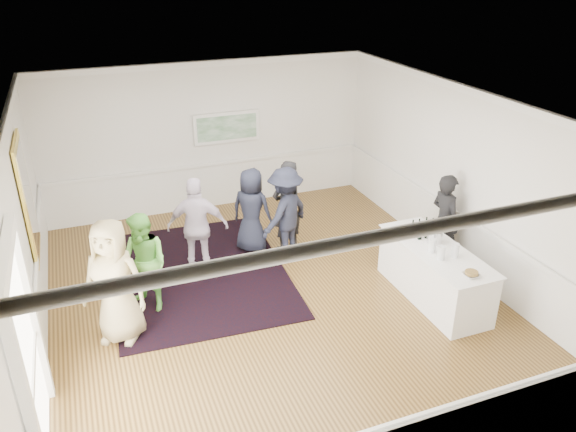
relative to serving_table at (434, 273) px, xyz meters
name	(u,v)px	position (x,y,z in m)	size (l,w,h in m)	color
floor	(273,297)	(-2.45, 0.94, -0.46)	(8.00, 8.00, 0.00)	olive
ceiling	(270,107)	(-2.45, 0.94, 2.74)	(7.00, 8.00, 0.02)	white
wall_left	(23,249)	(-5.95, 0.94, 1.14)	(0.02, 8.00, 3.20)	white
wall_right	(461,179)	(1.05, 0.94, 1.14)	(0.02, 8.00, 3.20)	white
wall_back	(208,137)	(-2.45, 4.94, 1.14)	(7.00, 0.02, 3.20)	white
wall_front	(415,376)	(-2.45, -3.06, 1.14)	(7.00, 0.02, 3.20)	white
wainscoting	(272,271)	(-2.45, 0.94, 0.04)	(7.00, 8.00, 1.00)	white
mirror	(27,198)	(-5.91, 2.24, 1.34)	(0.05, 1.25, 1.85)	yellow
doorway	(26,343)	(-5.90, -0.96, 0.96)	(0.10, 1.78, 2.56)	white
landscape_painting	(227,127)	(-2.05, 4.89, 1.32)	(1.44, 0.06, 0.66)	white
area_rug	(200,273)	(-3.40, 2.13, -0.45)	(2.95, 3.87, 0.02)	black
serving_table	(434,273)	(0.00, 0.00, 0.00)	(0.85, 2.23, 0.90)	white
bartender	(445,221)	(0.75, 0.85, 0.42)	(0.64, 0.42, 1.76)	black
guest_tan	(114,282)	(-4.88, 0.76, 0.50)	(0.93, 0.61, 1.91)	tan
guest_green	(145,263)	(-4.39, 1.38, 0.36)	(0.79, 0.62, 1.63)	#72D454
guest_lilac	(198,227)	(-3.36, 2.19, 0.44)	(1.05, 0.44, 1.78)	silver
guest_dark_a	(285,213)	(-1.74, 2.21, 0.41)	(1.12, 0.64, 1.74)	#1B1E2D
guest_dark_b	(287,206)	(-1.63, 2.44, 0.44)	(0.65, 0.43, 1.78)	black
guest_navy	(252,210)	(-2.24, 2.65, 0.36)	(0.80, 0.52, 1.63)	#1B1E2D
wine_bottles	(423,227)	(0.03, 0.48, 0.60)	(0.42, 0.23, 0.31)	black
juice_pitchers	(443,249)	(-0.06, -0.21, 0.57)	(0.36, 0.38, 0.24)	#7FAB3D
ice_bucket	(435,236)	(0.08, 0.21, 0.56)	(0.26, 0.26, 0.24)	silver
nut_bowl	(471,274)	(-0.02, -0.87, 0.49)	(0.24, 0.24, 0.08)	white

